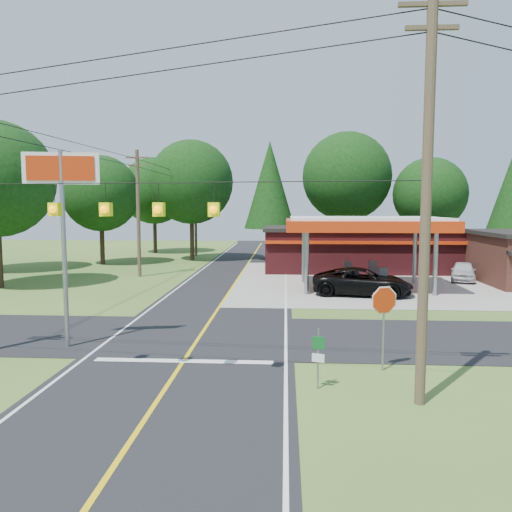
# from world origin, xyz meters

# --- Properties ---
(ground) EXTENTS (120.00, 120.00, 0.00)m
(ground) POSITION_xyz_m (0.00, 0.00, 0.00)
(ground) COLOR #386122
(ground) RESTS_ON ground
(main_highway) EXTENTS (8.00, 120.00, 0.02)m
(main_highway) POSITION_xyz_m (0.00, 0.00, 0.01)
(main_highway) COLOR black
(main_highway) RESTS_ON ground
(cross_road) EXTENTS (70.00, 7.00, 0.02)m
(cross_road) POSITION_xyz_m (0.00, 0.00, 0.01)
(cross_road) COLOR black
(cross_road) RESTS_ON ground
(lane_center_yellow) EXTENTS (0.15, 110.00, 0.00)m
(lane_center_yellow) POSITION_xyz_m (0.00, 0.00, 0.03)
(lane_center_yellow) COLOR yellow
(lane_center_yellow) RESTS_ON main_highway
(gas_canopy) EXTENTS (10.60, 7.40, 4.88)m
(gas_canopy) POSITION_xyz_m (9.00, 13.00, 4.27)
(gas_canopy) COLOR gray
(gas_canopy) RESTS_ON ground
(convenience_store) EXTENTS (16.40, 7.55, 3.80)m
(convenience_store) POSITION_xyz_m (10.00, 22.98, 1.92)
(convenience_store) COLOR #58191D
(convenience_store) RESTS_ON ground
(utility_pole_near_right) EXTENTS (1.80, 0.30, 11.50)m
(utility_pole_near_right) POSITION_xyz_m (7.50, -7.00, 5.96)
(utility_pole_near_right) COLOR #473828
(utility_pole_near_right) RESTS_ON ground
(utility_pole_far_left) EXTENTS (1.80, 0.30, 10.00)m
(utility_pole_far_left) POSITION_xyz_m (-8.00, 18.00, 5.20)
(utility_pole_far_left) COLOR #473828
(utility_pole_far_left) RESTS_ON ground
(utility_pole_north) EXTENTS (0.30, 0.30, 9.50)m
(utility_pole_north) POSITION_xyz_m (-6.50, 35.00, 4.75)
(utility_pole_north) COLOR #473828
(utility_pole_north) RESTS_ON ground
(overhead_beacons) EXTENTS (17.04, 2.04, 1.03)m
(overhead_beacons) POSITION_xyz_m (-1.00, -6.00, 6.21)
(overhead_beacons) COLOR black
(overhead_beacons) RESTS_ON ground
(treeline_backdrop) EXTENTS (70.27, 51.59, 13.30)m
(treeline_backdrop) POSITION_xyz_m (0.82, 24.01, 7.49)
(treeline_backdrop) COLOR #332316
(treeline_backdrop) RESTS_ON ground
(suv_car) EXTENTS (7.10, 7.10, 1.71)m
(suv_car) POSITION_xyz_m (8.50, 10.42, 0.86)
(suv_car) COLOR black
(suv_car) RESTS_ON ground
(sedan_car) EXTENTS (5.35, 5.35, 1.44)m
(sedan_car) POSITION_xyz_m (17.00, 17.00, 0.72)
(sedan_car) COLOR silver
(sedan_car) RESTS_ON ground
(big_stop_sign) EXTENTS (2.85, 0.59, 7.77)m
(big_stop_sign) POSITION_xyz_m (-5.00, -2.01, 5.88)
(big_stop_sign) COLOR gray
(big_stop_sign) RESTS_ON ground
(octagonal_stop_sign) EXTENTS (0.94, 0.42, 2.94)m
(octagonal_stop_sign) POSITION_xyz_m (7.00, -4.16, 2.23)
(octagonal_stop_sign) COLOR gray
(octagonal_stop_sign) RESTS_ON ground
(route_sign_post) EXTENTS (0.38, 0.14, 1.89)m
(route_sign_post) POSITION_xyz_m (4.68, -6.02, 1.11)
(route_sign_post) COLOR gray
(route_sign_post) RESTS_ON ground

